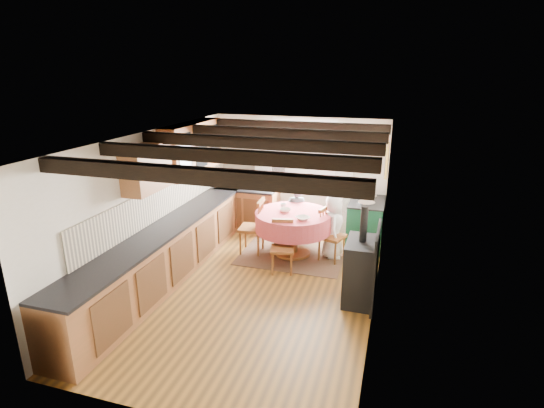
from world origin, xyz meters
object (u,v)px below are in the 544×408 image
(chair_left, at_px, (252,226))
(chair_right, at_px, (332,235))
(child_far, at_px, (296,214))
(chair_near, at_px, (282,247))
(dining_table, at_px, (293,234))
(child_right, at_px, (333,226))
(aga_range, at_px, (366,223))
(cup, at_px, (283,206))
(cast_iron_stove, at_px, (362,255))

(chair_left, height_order, chair_right, chair_left)
(chair_right, bearing_deg, child_far, 68.87)
(chair_near, height_order, child_far, child_far)
(dining_table, relative_size, child_right, 1.16)
(aga_range, relative_size, cup, 9.06)
(dining_table, distance_m, chair_right, 0.73)
(aga_range, distance_m, child_right, 0.89)
(aga_range, height_order, cup, cup)
(chair_right, distance_m, child_right, 0.18)
(chair_right, bearing_deg, chair_near, 152.74)
(chair_left, bearing_deg, child_far, 135.17)
(chair_near, xyz_separation_m, child_right, (0.72, 0.86, 0.14))
(dining_table, bearing_deg, chair_right, 0.25)
(chair_near, relative_size, cup, 8.10)
(cast_iron_stove, xyz_separation_m, child_right, (-0.64, 1.43, -0.15))
(aga_range, bearing_deg, chair_left, -154.73)
(dining_table, relative_size, chair_right, 1.41)
(chair_right, xyz_separation_m, aga_range, (0.52, 0.85, -0.02))
(child_right, bearing_deg, chair_left, 89.92)
(chair_left, relative_size, cast_iron_stove, 0.71)
(dining_table, relative_size, chair_near, 1.53)
(chair_left, height_order, cast_iron_stove, cast_iron_stove)
(dining_table, distance_m, aga_range, 1.51)
(aga_range, bearing_deg, dining_table, -145.39)
(dining_table, bearing_deg, chair_left, -173.08)
(chair_near, relative_size, chair_left, 0.86)
(child_far, height_order, cup, child_far)
(cast_iron_stove, height_order, child_far, cast_iron_stove)
(cast_iron_stove, bearing_deg, child_far, 126.48)
(chair_right, relative_size, aga_range, 0.97)
(chair_right, bearing_deg, aga_range, -12.79)
(dining_table, xyz_separation_m, child_far, (-0.10, 0.69, 0.16))
(aga_range, distance_m, child_far, 1.36)
(chair_near, bearing_deg, cup, 90.24)
(cup, bearing_deg, chair_right, -9.34)
(aga_range, height_order, cast_iron_stove, cast_iron_stove)
(child_far, height_order, child_right, child_right)
(dining_table, bearing_deg, cup, 145.30)
(chair_left, xyz_separation_m, cup, (0.54, 0.25, 0.36))
(chair_right, bearing_deg, child_right, 21.91)
(cup, bearing_deg, child_right, -0.68)
(dining_table, xyz_separation_m, child_right, (0.71, 0.15, 0.18))
(chair_near, distance_m, child_right, 1.13)
(cast_iron_stove, height_order, cup, cast_iron_stove)
(child_far, relative_size, cup, 10.27)
(dining_table, distance_m, child_right, 0.75)
(chair_left, distance_m, child_far, 1.03)
(chair_near, xyz_separation_m, chair_left, (-0.76, 0.62, 0.07))
(chair_near, bearing_deg, child_right, 35.73)
(aga_range, relative_size, child_right, 0.85)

